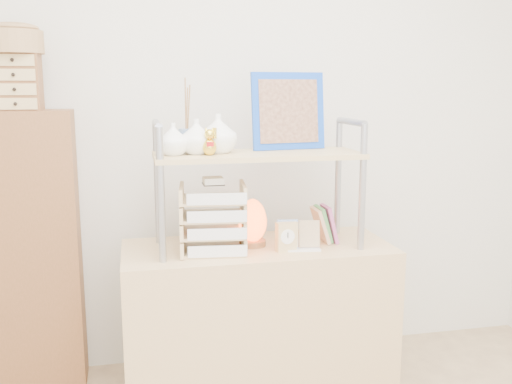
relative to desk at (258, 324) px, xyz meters
The scene contains 10 objects.
room_shell 1.55m from the desk, 90.00° to the right, with size 3.42×3.41×2.61m.
desk is the anchor object (origin of this frame).
cabinet 1.13m from the desk, 160.19° to the left, with size 0.45×0.24×1.35m, color brown.
hutch 0.83m from the desk, 169.90° to the left, with size 0.90×0.34×0.77m.
letter_tray 0.55m from the desk, 167.56° to the right, with size 0.29×0.28×0.33m.
salt_lamp 0.48m from the desk, 157.85° to the left, with size 0.14×0.13×0.21m.
desk_clock 0.46m from the desk, 46.55° to the right, with size 0.10×0.05×0.13m.
postcard_stand 0.46m from the desk, 33.03° to the right, with size 0.20×0.08×0.14m.
drawer_chest 1.54m from the desk, 161.29° to the left, with size 0.20×0.16×0.25m.
woven_basket 1.67m from the desk, 161.19° to the left, with size 0.25×0.25×0.10m, color olive.
Camera 1 is at (-0.53, -1.22, 1.45)m, focal length 40.00 mm.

